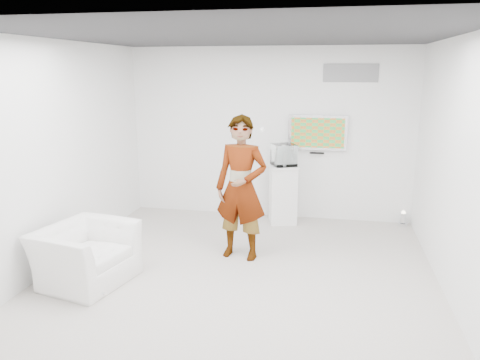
{
  "coord_description": "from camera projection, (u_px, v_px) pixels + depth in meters",
  "views": [
    {
      "loc": [
        1.11,
        -5.66,
        2.62
      ],
      "look_at": [
        -0.14,
        0.6,
        1.1
      ],
      "focal_mm": 35.0,
      "sensor_mm": 36.0,
      "label": 1
    }
  ],
  "objects": [
    {
      "name": "logo_decal",
      "position": [
        351.0,
        73.0,
        7.74
      ],
      "size": [
        0.9,
        0.02,
        0.3
      ],
      "primitive_type": "cube",
      "color": "gray",
      "rests_on": "room"
    },
    {
      "name": "room",
      "position": [
        242.0,
        160.0,
        5.87
      ],
      "size": [
        5.01,
        5.01,
        3.0
      ],
      "color": "beige",
      "rests_on": "ground"
    },
    {
      "name": "wii_remote",
      "position": [
        262.0,
        130.0,
        6.34
      ],
      "size": [
        0.04,
        0.16,
        0.04
      ],
      "primitive_type": "cube",
      "rotation": [
        0.0,
        0.0,
        0.01
      ],
      "color": "white",
      "rests_on": "person"
    },
    {
      "name": "floor_uplight",
      "position": [
        403.0,
        219.0,
        7.98
      ],
      "size": [
        0.21,
        0.21,
        0.25
      ],
      "primitive_type": "cylinder",
      "rotation": [
        0.0,
        0.0,
        -0.32
      ],
      "color": "white",
      "rests_on": "room"
    },
    {
      "name": "pedestal",
      "position": [
        283.0,
        194.0,
        8.09
      ],
      "size": [
        0.6,
        0.6,
        1.01
      ],
      "primitive_type": "cube",
      "rotation": [
        0.0,
        0.0,
        0.25
      ],
      "color": "white",
      "rests_on": "room"
    },
    {
      "name": "person",
      "position": [
        241.0,
        188.0,
        6.47
      ],
      "size": [
        0.8,
        0.59,
        2.02
      ],
      "primitive_type": "imported",
      "rotation": [
        0.0,
        0.0,
        -0.15
      ],
      "color": "white",
      "rests_on": "room"
    },
    {
      "name": "vitrine",
      "position": [
        284.0,
        155.0,
        7.93
      ],
      "size": [
        0.49,
        0.49,
        0.37
      ],
      "primitive_type": "cube",
      "rotation": [
        0.0,
        0.0,
        0.45
      ],
      "color": "white",
      "rests_on": "pedestal"
    },
    {
      "name": "tv",
      "position": [
        318.0,
        133.0,
        8.03
      ],
      "size": [
        1.0,
        0.08,
        0.6
      ],
      "primitive_type": "cube",
      "color": "silver",
      "rests_on": "room"
    },
    {
      "name": "armchair",
      "position": [
        85.0,
        254.0,
        5.84
      ],
      "size": [
        1.18,
        1.29,
        0.72
      ],
      "primitive_type": "imported",
      "rotation": [
        0.0,
        0.0,
        1.35
      ],
      "color": "white",
      "rests_on": "room"
    },
    {
      "name": "console",
      "position": [
        284.0,
        159.0,
        7.95
      ],
      "size": [
        0.09,
        0.17,
        0.23
      ],
      "primitive_type": "cube",
      "rotation": [
        0.0,
        0.0,
        0.21
      ],
      "color": "white",
      "rests_on": "pedestal"
    }
  ]
}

